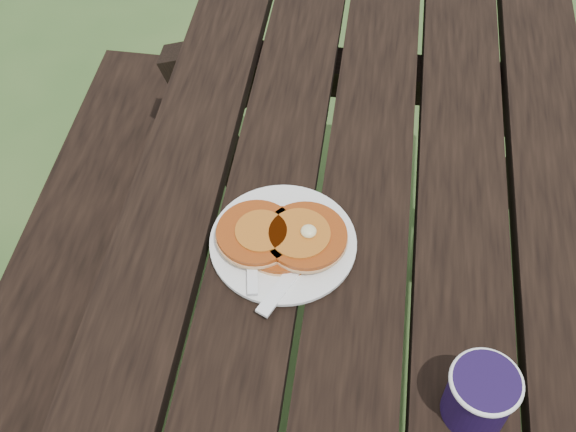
# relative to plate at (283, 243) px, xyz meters

# --- Properties ---
(plate) EXTENTS (0.24, 0.24, 0.01)m
(plate) POSITION_rel_plate_xyz_m (0.00, 0.00, 0.00)
(plate) COLOR white
(plate) RESTS_ON picnic_table
(pancake_stack) EXTENTS (0.19, 0.12, 0.04)m
(pancake_stack) POSITION_rel_plate_xyz_m (-0.00, -0.00, 0.02)
(pancake_stack) COLOR #A34212
(pancake_stack) RESTS_ON plate
(knife) EXTENTS (0.09, 0.17, 0.00)m
(knife) POSITION_rel_plate_xyz_m (0.03, -0.05, 0.01)
(knife) COLOR white
(knife) RESTS_ON plate
(fork) EXTENTS (0.06, 0.16, 0.01)m
(fork) POSITION_rel_plate_xyz_m (-0.04, -0.05, 0.01)
(fork) COLOR white
(fork) RESTS_ON plate
(coffee_cup) EXTENTS (0.09, 0.09, 0.09)m
(coffee_cup) POSITION_rel_plate_xyz_m (0.28, -0.22, 0.05)
(coffee_cup) COLOR #190D34
(coffee_cup) RESTS_ON picnic_table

